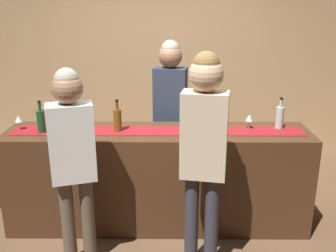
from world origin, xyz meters
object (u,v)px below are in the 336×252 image
wine_bottle_green (41,121)px  wine_glass_mid_counter (18,119)px  bartender (170,103)px  wine_glass_near_customer (249,118)px  customer_sipping (204,141)px  wine_bottle_clear (280,117)px  customer_browsing (72,150)px  wine_bottle_amber (118,120)px

wine_bottle_green → wine_glass_mid_counter: size_ratio=2.10×
wine_bottle_green → bartender: 1.34m
wine_glass_near_customer → customer_sipping: 0.90m
wine_bottle_clear → customer_browsing: 1.92m
wine_glass_near_customer → customer_sipping: customer_sipping is taller
wine_bottle_clear → customer_sipping: size_ratio=0.17×
wine_glass_mid_counter → customer_browsing: (0.66, -0.65, -0.05)m
wine_glass_mid_counter → bartender: 1.52m
wine_bottle_amber → customer_sipping: 1.00m
wine_bottle_green → wine_glass_mid_counter: wine_bottle_green is taller
wine_bottle_green → customer_sipping: (1.43, -0.63, 0.04)m
customer_sipping → wine_glass_near_customer: bearing=67.3°
customer_browsing → customer_sipping: bearing=-20.2°
customer_browsing → wine_bottle_amber: bearing=49.6°
bartender → customer_browsing: bearing=69.4°
wine_bottle_amber → customer_browsing: 0.67m
customer_sipping → wine_bottle_amber: bearing=148.0°
wine_bottle_clear → bartender: bearing=154.3°
wine_bottle_amber → bartender: 0.76m
wine_bottle_amber → wine_bottle_clear: (1.52, 0.09, 0.00)m
wine_bottle_clear → customer_browsing: size_ratio=0.18×
wine_glass_near_customer → bartender: (-0.74, 0.51, 0.02)m
wine_bottle_amber → wine_glass_near_customer: bearing=3.7°
bartender → customer_sipping: 1.29m
wine_glass_mid_counter → wine_bottle_clear: bearing=1.4°
wine_bottle_clear → wine_bottle_amber: bearing=-176.5°
wine_bottle_clear → customer_browsing: (-1.79, -0.71, -0.06)m
wine_glass_near_customer → customer_browsing: bearing=-155.1°
wine_bottle_amber → customer_sipping: size_ratio=0.17×
bartender → wine_bottle_clear: bearing=165.8°
wine_glass_mid_counter → wine_glass_near_customer: bearing=1.2°
wine_bottle_clear → bartender: 1.14m
wine_bottle_clear → wine_glass_near_customer: size_ratio=2.10×
wine_bottle_green → customer_sipping: 1.56m
wine_bottle_amber → wine_bottle_green: same height
wine_bottle_clear → bartender: (-1.03, 0.50, 0.01)m
wine_glass_near_customer → wine_glass_mid_counter: (-2.16, -0.05, 0.00)m
wine_bottle_amber → customer_browsing: bearing=-113.6°
wine_bottle_green → wine_glass_mid_counter: 0.25m
wine_glass_near_customer → customer_sipping: size_ratio=0.08×
wine_bottle_green → wine_glass_near_customer: bearing=3.7°
wine_glass_mid_counter → wine_bottle_green: bearing=-18.2°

